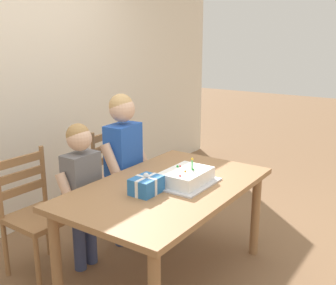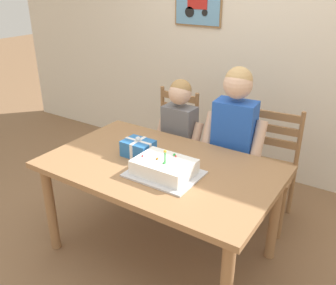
# 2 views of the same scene
# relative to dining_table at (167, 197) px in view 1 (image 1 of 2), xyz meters

# --- Properties ---
(ground_plane) EXTENTS (20.00, 20.00, 0.00)m
(ground_plane) POSITION_rel_dining_table_xyz_m (0.00, 0.00, -0.64)
(ground_plane) COLOR #846042
(back_wall) EXTENTS (6.40, 0.11, 2.60)m
(back_wall) POSITION_rel_dining_table_xyz_m (-0.00, 1.60, 0.66)
(back_wall) COLOR silver
(back_wall) RESTS_ON ground
(dining_table) EXTENTS (1.54, 0.94, 0.73)m
(dining_table) POSITION_rel_dining_table_xyz_m (0.00, 0.00, 0.00)
(dining_table) COLOR #9E7047
(dining_table) RESTS_ON ground
(birthday_cake) EXTENTS (0.44, 0.34, 0.19)m
(birthday_cake) POSITION_rel_dining_table_xyz_m (0.10, -0.10, 0.14)
(birthday_cake) COLOR silver
(birthday_cake) RESTS_ON dining_table
(gift_box_red_large) EXTENTS (0.21, 0.16, 0.15)m
(gift_box_red_large) POSITION_rel_dining_table_xyz_m (-0.20, 0.03, 0.14)
(gift_box_red_large) COLOR #286BB7
(gift_box_red_large) RESTS_ON dining_table
(chair_left) EXTENTS (0.43, 0.43, 0.92)m
(chair_left) POSITION_rel_dining_table_xyz_m (-0.47, 0.84, -0.17)
(chair_left) COLOR #996B42
(chair_left) RESTS_ON ground
(chair_right) EXTENTS (0.46, 0.46, 0.92)m
(chair_right) POSITION_rel_dining_table_xyz_m (0.47, 0.84, -0.17)
(chair_right) COLOR #996B42
(chair_right) RESTS_ON ground
(child_older) EXTENTS (0.48, 0.28, 1.29)m
(child_older) POSITION_rel_dining_table_xyz_m (0.25, 0.61, 0.15)
(child_older) COLOR #38426B
(child_older) RESTS_ON ground
(child_younger) EXTENTS (0.41, 0.23, 1.13)m
(child_younger) POSITION_rel_dining_table_xyz_m (-0.23, 0.61, 0.05)
(child_younger) COLOR #38426B
(child_younger) RESTS_ON ground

